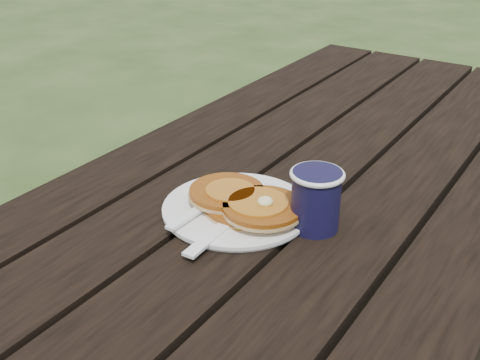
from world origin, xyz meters
The scene contains 6 objects.
picnic_table centered at (0.00, 0.00, 0.37)m, with size 1.36×1.80×0.75m.
plate centered at (-0.03, -0.15, 0.76)m, with size 0.23×0.23×0.01m, color white.
pancake_stack centered at (-0.02, -0.15, 0.77)m, with size 0.20×0.13×0.04m.
knife centered at (-0.02, -0.22, 0.76)m, with size 0.02×0.18×0.01m, color white.
fork centered at (-0.07, -0.22, 0.77)m, with size 0.03×0.16×0.01m, color white, non-canonical shape.
coffee_cup centered at (0.09, -0.12, 0.80)m, with size 0.08×0.08×0.10m.
Camera 1 is at (0.43, -0.85, 1.24)m, focal length 45.00 mm.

